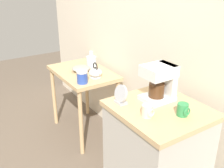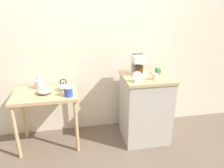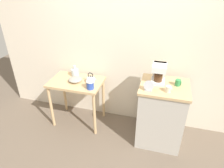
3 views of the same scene
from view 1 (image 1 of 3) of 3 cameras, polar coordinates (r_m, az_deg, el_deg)
The scene contains 12 objects.
ground_plane at distance 2.83m, azimuth 0.15°, elevation -16.26°, with size 8.00×8.00×0.00m, color #6B5B4C.
back_wall at distance 2.39m, azimuth 10.07°, elevation 13.25°, with size 4.40×0.10×2.80m, color beige.
wooden_table at distance 3.00m, azimuth -6.15°, elevation 0.68°, with size 0.80×0.53×0.77m.
kitchen_counter at distance 2.12m, azimuth 9.22°, elevation -16.12°, with size 0.64×0.58×0.94m.
bowl_stoneware at distance 2.94m, azimuth -6.60°, elevation 3.32°, with size 0.20×0.20×0.06m.
teakettle at distance 2.76m, azimuth -3.53°, elevation 2.44°, with size 0.17×0.14×0.16m.
glass_carafe_vase at distance 3.07m, azimuth -4.41°, elevation 4.88°, with size 0.11×0.11×0.18m.
canister_enamel at distance 2.63m, azimuth -6.34°, elevation 1.47°, with size 0.11×0.11×0.12m.
coffee_maker at distance 1.91m, azimuth 10.26°, elevation 0.63°, with size 0.18×0.22×0.26m.
mug_tall_green at distance 1.77m, azimuth 14.83°, elevation -5.30°, with size 0.08×0.07×0.08m.
mug_small_cream at distance 1.72m, azimuth 7.54°, elevation -5.68°, with size 0.08×0.07×0.08m.
table_clock at distance 1.86m, azimuth 1.88°, elevation -2.46°, with size 0.13×0.06×0.14m.
Camera 1 is at (1.83, -1.19, 1.81)m, focal length 43.03 mm.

